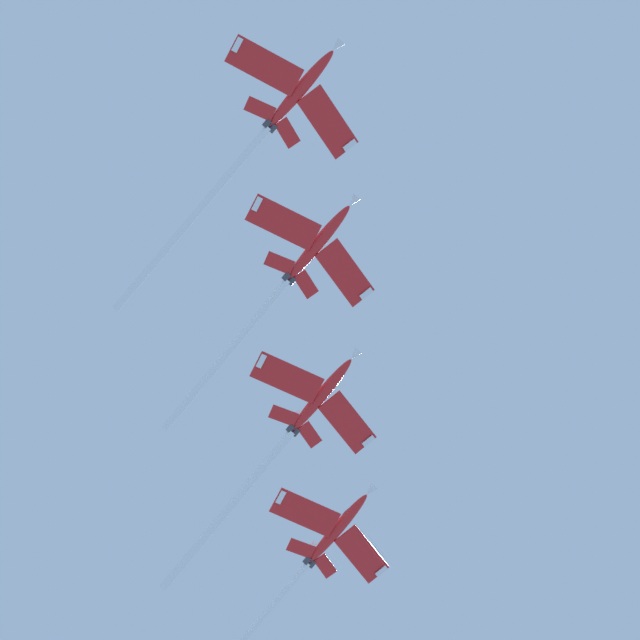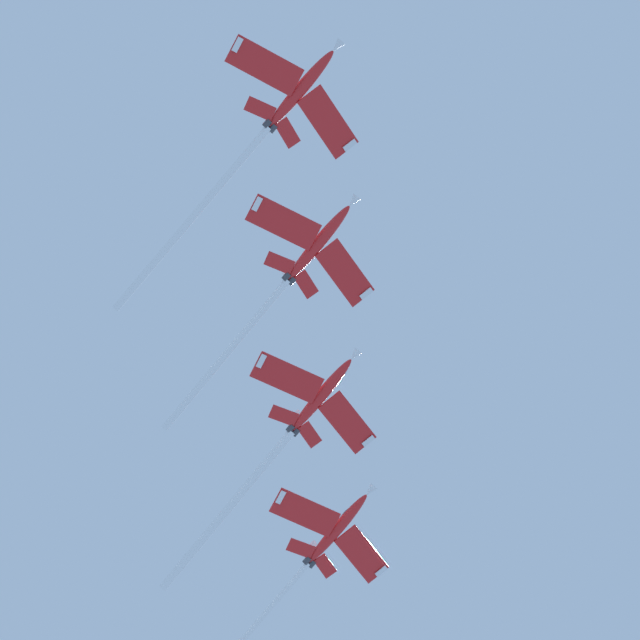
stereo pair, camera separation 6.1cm
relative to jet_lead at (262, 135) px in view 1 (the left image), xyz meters
The scene contains 4 objects.
jet_lead is the anchor object (origin of this frame).
jet_second 18.33m from the jet_lead, 120.61° to the right, with size 20.91×32.87×15.46m.
jet_third 39.64m from the jet_lead, 113.69° to the right, with size 21.53×34.96×16.19m.
jet_fourth 57.17m from the jet_lead, 116.39° to the right, with size 22.09×34.92×16.71m.
Camera 1 is at (35.12, 44.22, 1.56)m, focal length 79.78 mm.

